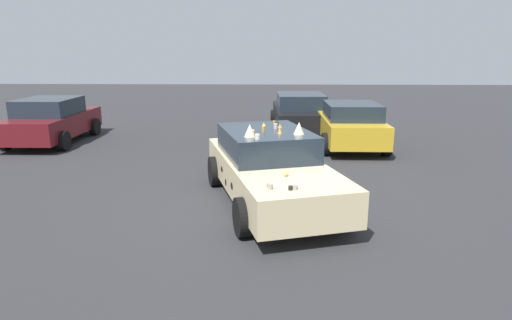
% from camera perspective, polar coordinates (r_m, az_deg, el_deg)
% --- Properties ---
extents(ground_plane, '(60.00, 60.00, 0.00)m').
position_cam_1_polar(ground_plane, '(8.93, 1.93, -5.61)').
color(ground_plane, '#2D2D30').
extents(art_car_decorated, '(4.98, 3.01, 1.68)m').
position_cam_1_polar(art_car_decorated, '(8.79, 1.80, -0.90)').
color(art_car_decorated, beige).
rests_on(art_car_decorated, ground).
extents(parked_sedan_behind_left, '(4.32, 2.19, 1.44)m').
position_cam_1_polar(parked_sedan_behind_left, '(16.47, 5.78, 6.23)').
color(parked_sedan_behind_left, black).
rests_on(parked_sedan_behind_left, ground).
extents(parked_sedan_behind_right, '(4.02, 2.00, 1.43)m').
position_cam_1_polar(parked_sedan_behind_right, '(14.11, 12.20, 4.60)').
color(parked_sedan_behind_right, gold).
rests_on(parked_sedan_behind_right, ground).
extents(parked_sedan_far_left, '(4.04, 2.06, 1.48)m').
position_cam_1_polar(parked_sedan_far_left, '(16.00, -25.24, 4.72)').
color(parked_sedan_far_left, '#5B1419').
rests_on(parked_sedan_far_left, ground).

